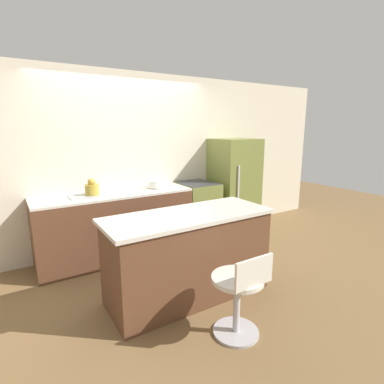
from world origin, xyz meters
TOP-DOWN VIEW (x-y plane):
  - ground_plane at (0.00, 0.00)m, footprint 14.00×14.00m
  - wall_back at (0.00, 0.69)m, footprint 8.00×0.06m
  - back_counter at (-0.32, 0.34)m, footprint 2.11×0.64m
  - kitchen_island at (0.02, -1.05)m, footprint 1.79×0.71m
  - oven_range at (1.03, 0.34)m, footprint 0.57×0.66m
  - refrigerator at (1.79, 0.33)m, footprint 0.72×0.69m
  - stool_chair at (0.05, -1.84)m, footprint 0.46×0.46m
  - kettle at (-0.61, 0.36)m, footprint 0.18×0.18m
  - mixing_bowl at (0.32, 0.36)m, footprint 0.24×0.24m

SIDE VIEW (x-z plane):
  - ground_plane at x=0.00m, z-range 0.00..0.00m
  - stool_chair at x=0.05m, z-range -0.01..0.79m
  - back_counter at x=-0.32m, z-range 0.00..0.94m
  - kitchen_island at x=0.02m, z-range 0.00..0.93m
  - oven_range at x=1.03m, z-range 0.00..0.94m
  - refrigerator at x=1.79m, z-range 0.00..1.62m
  - mixing_bowl at x=0.32m, z-range 0.94..1.05m
  - kettle at x=-0.61m, z-range 0.92..1.14m
  - wall_back at x=0.00m, z-range 0.00..2.60m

